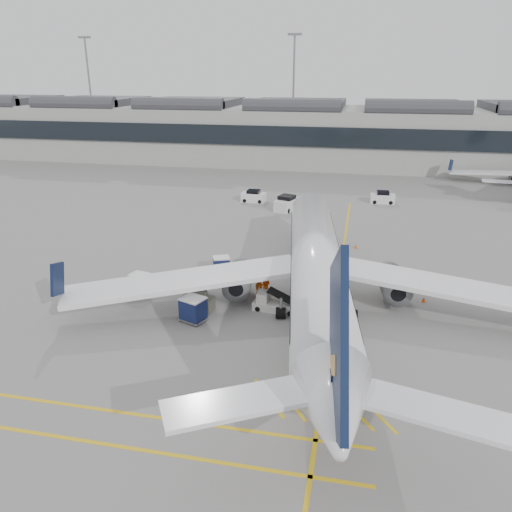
% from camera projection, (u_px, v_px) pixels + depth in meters
% --- Properties ---
extents(ground, '(220.00, 220.00, 0.00)m').
position_uv_depth(ground, '(193.00, 328.00, 36.68)').
color(ground, gray).
rests_on(ground, ground).
extents(terminal, '(200.00, 20.45, 12.40)m').
position_uv_depth(terminal, '(307.00, 132.00, 100.47)').
color(terminal, '#9E9E99').
rests_on(terminal, ground).
extents(light_masts, '(113.00, 0.60, 25.45)m').
position_uv_depth(light_masts, '(308.00, 87.00, 110.78)').
color(light_masts, slate).
rests_on(light_masts, ground).
extents(apron_markings, '(0.25, 60.00, 0.01)m').
position_uv_depth(apron_markings, '(338.00, 286.00, 43.89)').
color(apron_markings, gold).
rests_on(apron_markings, ground).
extents(airliner_main, '(38.89, 42.76, 11.41)m').
position_uv_depth(airliner_main, '(317.00, 269.00, 38.73)').
color(airliner_main, white).
rests_on(airliner_main, ground).
extents(belt_loader, '(4.41, 1.77, 1.77)m').
position_uv_depth(belt_loader, '(275.00, 304.00, 39.36)').
color(belt_loader, silver).
rests_on(belt_loader, ground).
extents(baggage_cart_a, '(1.63, 1.36, 1.67)m').
position_uv_depth(baggage_cart_a, '(197.00, 285.00, 41.82)').
color(baggage_cart_a, gray).
rests_on(baggage_cart_a, ground).
extents(baggage_cart_b, '(1.96, 1.81, 1.67)m').
position_uv_depth(baggage_cart_b, '(222.00, 265.00, 46.21)').
color(baggage_cart_b, gray).
rests_on(baggage_cart_b, ground).
extents(baggage_cart_c, '(2.23, 2.05, 1.91)m').
position_uv_depth(baggage_cart_c, '(193.00, 309.00, 37.42)').
color(baggage_cart_c, gray).
rests_on(baggage_cart_c, ground).
extents(baggage_cart_d, '(1.87, 1.66, 1.69)m').
position_uv_depth(baggage_cart_d, '(140.00, 283.00, 42.33)').
color(baggage_cart_d, gray).
rests_on(baggage_cart_d, ground).
extents(ramp_agent_a, '(0.81, 0.67, 1.92)m').
position_uv_depth(ramp_agent_a, '(259.00, 283.00, 42.18)').
color(ramp_agent_a, orange).
rests_on(ramp_agent_a, ground).
extents(ramp_agent_b, '(0.90, 0.70, 1.84)m').
position_uv_depth(ramp_agent_b, '(265.00, 285.00, 41.85)').
color(ramp_agent_b, '#FF5A0D').
rests_on(ramp_agent_b, ground).
extents(pushback_tug, '(2.58, 1.70, 1.39)m').
position_uv_depth(pushback_tug, '(198.00, 302.00, 39.39)').
color(pushback_tug, '#545548').
rests_on(pushback_tug, ground).
extents(safety_cone_nose, '(0.33, 0.33, 0.46)m').
position_uv_depth(safety_cone_nose, '(356.00, 246.00, 53.18)').
color(safety_cone_nose, '#F24C0A').
rests_on(safety_cone_nose, ground).
extents(safety_cone_engine, '(0.32, 0.32, 0.45)m').
position_uv_depth(safety_cone_engine, '(424.00, 299.00, 40.82)').
color(safety_cone_engine, '#F24C0A').
rests_on(safety_cone_engine, ground).
extents(service_van_left, '(3.48, 1.88, 1.74)m').
position_uv_depth(service_van_left, '(254.00, 197.00, 71.82)').
color(service_van_left, silver).
rests_on(service_van_left, ground).
extents(service_van_mid, '(3.13, 4.40, 2.04)m').
position_uv_depth(service_van_mid, '(287.00, 204.00, 67.49)').
color(service_van_mid, silver).
rests_on(service_van_mid, ground).
extents(service_van_right, '(3.43, 1.84, 1.72)m').
position_uv_depth(service_van_right, '(383.00, 198.00, 71.15)').
color(service_van_right, silver).
rests_on(service_van_right, ground).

